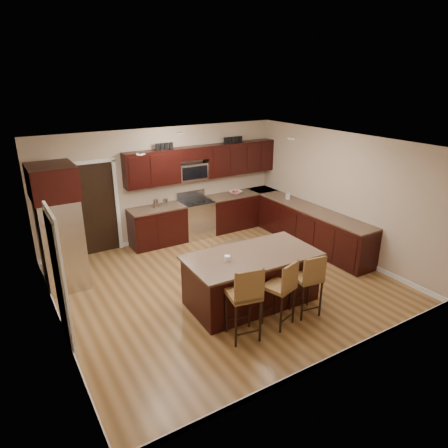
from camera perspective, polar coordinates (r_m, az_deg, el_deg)
floor at (r=7.89m, az=0.00°, el=-8.41°), size 6.00×6.00×0.00m
ceiling at (r=6.99m, az=0.00°, el=11.34°), size 6.00×6.00×0.00m
wall_back at (r=9.68m, az=-8.53°, el=5.56°), size 6.00×0.00×6.00m
wall_left at (r=6.42m, az=-23.60°, el=-3.91°), size 0.00×5.50×5.50m
wall_right at (r=9.18m, az=16.27°, el=4.12°), size 0.00×5.50×5.50m
base_cabinets at (r=9.76m, az=5.14°, el=0.35°), size 4.02×3.96×0.92m
upper_cabinets at (r=9.86m, az=-2.66°, el=8.97°), size 4.00×0.33×0.80m
range at (r=9.95m, az=-3.99°, el=0.86°), size 0.76×0.64×1.11m
microwave at (r=9.76m, az=-4.57°, el=7.48°), size 0.76×0.31×0.40m
doorway at (r=9.27m, az=-17.78°, el=2.05°), size 0.85×0.03×2.06m
pantry_door at (r=6.29m, az=-22.56°, el=-7.62°), size 0.03×0.80×2.04m
letter_decor at (r=9.71m, az=-3.45°, el=11.50°), size 2.20×0.03×0.15m
island at (r=7.11m, az=3.91°, el=-7.97°), size 2.33×1.27×0.92m
stool_left at (r=5.98m, az=3.09°, el=-10.15°), size 0.54×0.54×1.23m
stool_mid at (r=6.40m, az=8.38°, el=-8.85°), size 0.52×0.52×1.12m
stool_right at (r=6.74m, az=12.09°, el=-7.58°), size 0.47×0.47×1.12m
refrigerator at (r=7.94m, az=-22.51°, el=-0.26°), size 0.79×0.93×2.35m
floor_mat at (r=9.50m, az=1.44°, el=-3.11°), size 0.99×0.72×0.01m
fruit_bowl at (r=10.35m, az=1.65°, el=4.52°), size 0.36×0.36×0.08m
soap_bottle at (r=10.02m, az=9.11°, el=4.06°), size 0.11×0.11×0.19m
canister_tall at (r=9.37m, az=-9.70°, el=2.90°), size 0.12×0.12×0.20m
canister_short at (r=9.46m, az=-8.39°, el=3.06°), size 0.11×0.11×0.18m
island_jar at (r=6.62m, az=0.46°, el=-4.95°), size 0.10×0.10×0.10m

